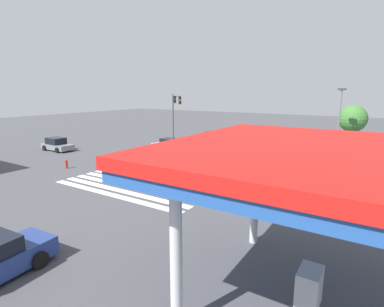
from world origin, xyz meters
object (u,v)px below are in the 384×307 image
(car_3, at_px, (193,153))
(car_5, at_px, (256,142))
(pedestrian, at_px, (296,150))
(fire_hydrant, at_px, (66,164))
(car_2, at_px, (172,145))
(car_4, at_px, (57,145))
(traffic_signal_mast, at_px, (175,110))
(car_6, at_px, (213,170))
(tree_corner_a, at_px, (353,119))
(street_light_pole_a, at_px, (339,116))
(car_1, at_px, (212,137))

(car_3, relative_size, car_5, 1.00)
(car_3, xyz_separation_m, pedestrian, (8.68, 6.68, 0.12))
(pedestrian, bearing_deg, car_3, -9.17)
(car_5, xyz_separation_m, fire_hydrant, (-10.80, -19.83, -0.28))
(car_2, xyz_separation_m, pedestrian, (13.34, 4.06, 0.18))
(car_4, bearing_deg, car_2, 30.92)
(traffic_signal_mast, xyz_separation_m, car_2, (1.52, -2.86, -4.03))
(car_6, height_order, tree_corner_a, tree_corner_a)
(car_3, height_order, fire_hydrant, car_3)
(traffic_signal_mast, bearing_deg, street_light_pole_a, 58.40)
(car_4, relative_size, tree_corner_a, 0.78)
(car_1, distance_m, fire_hydrant, 21.06)
(car_1, distance_m, car_4, 20.23)
(fire_hydrant, bearing_deg, car_5, 61.43)
(car_3, height_order, street_light_pole_a, street_light_pole_a)
(car_2, height_order, tree_corner_a, tree_corner_a)
(car_5, relative_size, tree_corner_a, 0.82)
(car_4, xyz_separation_m, tree_corner_a, (29.83, 18.78, 3.14))
(traffic_signal_mast, bearing_deg, car_1, 116.70)
(car_6, height_order, fire_hydrant, car_6)
(car_3, relative_size, street_light_pole_a, 0.62)
(car_5, relative_size, fire_hydrant, 5.21)
(car_4, distance_m, street_light_pole_a, 32.39)
(traffic_signal_mast, xyz_separation_m, tree_corner_a, (19.33, 8.98, -0.92))
(car_2, xyz_separation_m, car_3, (4.66, -2.62, 0.06))
(car_3, relative_size, car_6, 0.98)
(car_3, xyz_separation_m, car_4, (-16.68, -4.32, -0.09))
(pedestrian, bearing_deg, car_6, 24.55)
(car_3, bearing_deg, pedestrian, -140.79)
(tree_corner_a, bearing_deg, traffic_signal_mast, -155.08)
(car_6, bearing_deg, car_2, 142.66)
(street_light_pole_a, bearing_deg, car_3, -141.05)
(car_4, height_order, pedestrian, pedestrian)
(street_light_pole_a, bearing_deg, car_4, -153.85)
(car_3, distance_m, car_5, 11.06)
(car_2, bearing_deg, car_5, -129.95)
(pedestrian, xyz_separation_m, street_light_pole_a, (3.52, 3.18, 3.52))
(car_1, xyz_separation_m, street_light_pole_a, (16.36, -1.72, 3.78))
(car_5, bearing_deg, car_3, 165.79)
(car_1, relative_size, fire_hydrant, 5.50)
(car_3, bearing_deg, car_1, -68.63)
(car_1, relative_size, car_6, 1.03)
(car_2, height_order, car_4, car_4)
(pedestrian, bearing_deg, car_4, -23.31)
(car_2, bearing_deg, fire_hydrant, 76.28)
(traffic_signal_mast, height_order, car_2, traffic_signal_mast)
(traffic_signal_mast, distance_m, car_4, 14.93)
(car_6, bearing_deg, fire_hydrant, -160.89)
(car_5, xyz_separation_m, car_6, (2.13, -15.32, -0.00))
(car_3, height_order, car_6, car_3)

